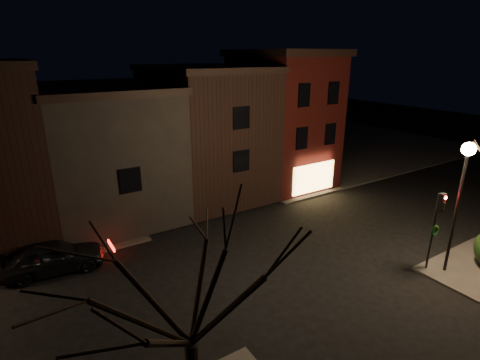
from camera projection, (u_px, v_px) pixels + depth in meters
name	position (u px, v px, depth m)	size (l,w,h in m)	color
ground	(272.00, 254.00, 20.31)	(120.00, 120.00, 0.00)	black
sidewalk_far_right	(304.00, 141.00, 46.43)	(30.00, 30.00, 0.12)	#2D2B28
corner_building	(282.00, 118.00, 30.20)	(6.50, 8.50, 10.50)	#470F0C
row_building_a	(205.00, 131.00, 27.90)	(7.30, 10.30, 9.40)	black
row_building_b	(106.00, 150.00, 24.39)	(7.80, 10.30, 8.40)	black
street_lamp_near	(464.00, 173.00, 16.99)	(0.60, 0.60, 6.48)	black
traffic_signal	(437.00, 220.00, 17.84)	(0.58, 0.38, 4.05)	black
bare_tree_left	(187.00, 271.00, 8.90)	(5.60, 5.60, 7.50)	black
parked_car_a	(53.00, 257.00, 18.47)	(1.90, 4.73, 1.61)	black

